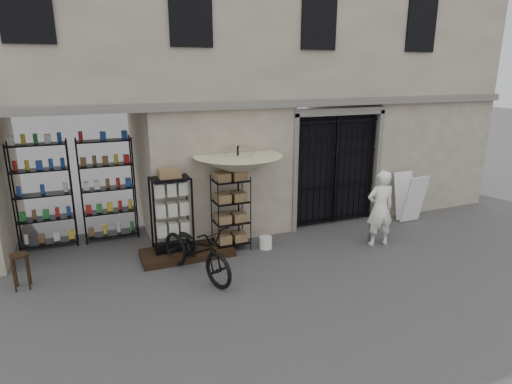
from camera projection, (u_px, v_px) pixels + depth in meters
name	position (u px, v px, depth m)	size (l,w,h in m)	color
ground	(316.00, 266.00, 9.04)	(80.00, 80.00, 0.00)	#232326
main_building	(247.00, 51.00, 11.37)	(14.00, 4.00, 9.00)	#AF9E8B
shop_recess	(78.00, 187.00, 9.47)	(3.00, 1.70, 3.00)	black
shop_shelving	(77.00, 192.00, 9.97)	(2.70, 0.50, 2.50)	black
iron_gate	(332.00, 168.00, 11.30)	(2.50, 0.21, 3.00)	black
step_platform	(187.00, 253.00, 9.52)	(2.00, 0.90, 0.15)	black
display_cabinet	(172.00, 217.00, 9.36)	(0.91, 0.68, 1.77)	black
wire_rack	(231.00, 214.00, 9.73)	(0.82, 0.64, 1.73)	black
market_umbrella	(238.00, 160.00, 9.56)	(2.01, 2.04, 2.86)	black
white_bucket	(266.00, 243.00, 9.92)	(0.29, 0.29, 0.28)	silver
bicycle	(197.00, 276.00, 8.62)	(0.75, 1.12, 2.14)	black
wooden_stool	(21.00, 270.00, 8.03)	(0.43, 0.43, 0.69)	black
steel_bollard	(372.00, 227.00, 10.18)	(0.14, 0.14, 0.77)	slate
shopkeeper	(377.00, 244.00, 10.18)	(0.66, 1.80, 0.43)	white
easel_sign	(409.00, 197.00, 11.60)	(0.62, 0.72, 1.30)	silver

